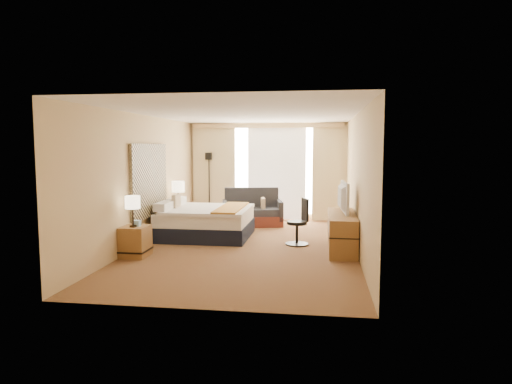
# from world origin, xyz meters

# --- Properties ---
(floor) EXTENTS (4.20, 7.00, 0.02)m
(floor) POSITION_xyz_m (0.00, 0.00, 0.00)
(floor) COLOR #572018
(floor) RESTS_ON ground
(ceiling) EXTENTS (4.20, 7.00, 0.02)m
(ceiling) POSITION_xyz_m (0.00, 0.00, 2.60)
(ceiling) COLOR white
(ceiling) RESTS_ON wall_back
(wall_back) EXTENTS (4.20, 0.02, 2.60)m
(wall_back) POSITION_xyz_m (0.00, 3.50, 1.30)
(wall_back) COLOR #CEB87D
(wall_back) RESTS_ON ground
(wall_front) EXTENTS (4.20, 0.02, 2.60)m
(wall_front) POSITION_xyz_m (0.00, -3.50, 1.30)
(wall_front) COLOR #CEB87D
(wall_front) RESTS_ON ground
(wall_left) EXTENTS (0.02, 7.00, 2.60)m
(wall_left) POSITION_xyz_m (-2.10, 0.00, 1.30)
(wall_left) COLOR #CEB87D
(wall_left) RESTS_ON ground
(wall_right) EXTENTS (0.02, 7.00, 2.60)m
(wall_right) POSITION_xyz_m (2.10, 0.00, 1.30)
(wall_right) COLOR #CEB87D
(wall_right) RESTS_ON ground
(headboard) EXTENTS (0.06, 1.85, 1.50)m
(headboard) POSITION_xyz_m (-2.06, 0.20, 1.28)
(headboard) COLOR black
(headboard) RESTS_ON wall_left
(nightstand_left) EXTENTS (0.45, 0.52, 0.55)m
(nightstand_left) POSITION_xyz_m (-1.87, -1.05, 0.28)
(nightstand_left) COLOR olive
(nightstand_left) RESTS_ON floor
(nightstand_right) EXTENTS (0.45, 0.52, 0.55)m
(nightstand_right) POSITION_xyz_m (-1.87, 1.45, 0.28)
(nightstand_right) COLOR olive
(nightstand_right) RESTS_ON floor
(media_dresser) EXTENTS (0.50, 1.80, 0.70)m
(media_dresser) POSITION_xyz_m (1.83, 0.00, 0.35)
(media_dresser) COLOR olive
(media_dresser) RESTS_ON floor
(window) EXTENTS (2.30, 0.02, 2.30)m
(window) POSITION_xyz_m (0.25, 3.47, 1.32)
(window) COLOR white
(window) RESTS_ON wall_back
(curtains) EXTENTS (4.12, 0.19, 2.56)m
(curtains) POSITION_xyz_m (-0.00, 3.39, 1.41)
(curtains) COLOR beige
(curtains) RESTS_ON floor
(bed) EXTENTS (1.90, 1.74, 0.93)m
(bed) POSITION_xyz_m (-1.06, 0.85, 0.34)
(bed) COLOR black
(bed) RESTS_ON floor
(loveseat) EXTENTS (1.62, 1.08, 0.93)m
(loveseat) POSITION_xyz_m (-0.27, 2.49, 0.31)
(loveseat) COLOR maroon
(loveseat) RESTS_ON floor
(floor_lamp) EXTENTS (0.23, 0.23, 1.80)m
(floor_lamp) POSITION_xyz_m (-1.58, 3.30, 1.28)
(floor_lamp) COLOR black
(floor_lamp) RESTS_ON floor
(desk_chair) EXTENTS (0.47, 0.46, 0.94)m
(desk_chair) POSITION_xyz_m (1.01, 0.36, 0.42)
(desk_chair) COLOR black
(desk_chair) RESTS_ON floor
(lamp_left) EXTENTS (0.26, 0.26, 0.56)m
(lamp_left) POSITION_xyz_m (-1.87, -1.13, 0.98)
(lamp_left) COLOR black
(lamp_left) RESTS_ON nightstand_left
(lamp_right) EXTENTS (0.29, 0.29, 0.62)m
(lamp_right) POSITION_xyz_m (-1.87, 1.47, 1.03)
(lamp_right) COLOR black
(lamp_right) RESTS_ON nightstand_right
(tissue_box) EXTENTS (0.12, 0.12, 0.11)m
(tissue_box) POSITION_xyz_m (-1.84, -1.04, 0.60)
(tissue_box) COLOR #91BCE0
(tissue_box) RESTS_ON nightstand_left
(telephone) EXTENTS (0.21, 0.19, 0.07)m
(telephone) POSITION_xyz_m (-1.89, 1.53, 0.58)
(telephone) COLOR black
(telephone) RESTS_ON nightstand_right
(television) EXTENTS (0.20, 1.04, 0.59)m
(television) POSITION_xyz_m (1.78, 0.19, 1.00)
(television) COLOR black
(television) RESTS_ON media_dresser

